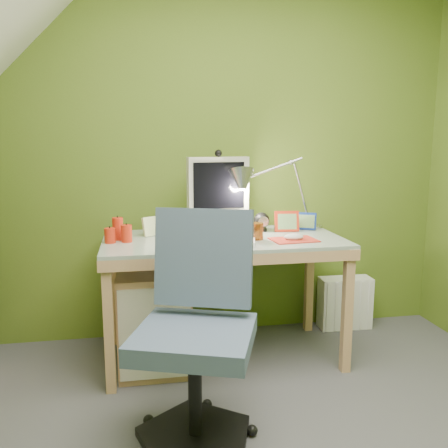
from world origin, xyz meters
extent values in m
cube|color=#577122|center=(0.00, 1.60, 1.20)|extent=(3.20, 0.01, 2.40)
cube|color=white|center=(-0.05, 1.04, 0.75)|extent=(0.48, 0.25, 0.02)
cube|color=red|center=(0.41, 1.04, 0.74)|extent=(0.27, 0.20, 0.01)
ellipsoid|color=silver|center=(0.41, 1.04, 0.76)|extent=(0.12, 0.08, 0.04)
cylinder|color=brown|center=(0.21, 1.10, 0.78)|extent=(0.09, 0.09, 0.09)
cube|color=red|center=(0.45, 1.30, 0.80)|extent=(0.15, 0.04, 0.13)
cube|color=navy|center=(0.59, 1.34, 0.79)|extent=(0.12, 0.07, 0.11)
cube|color=beige|center=(-0.37, 1.32, 0.79)|extent=(0.12, 0.09, 0.11)
cube|color=white|center=(0.94, 1.48, 0.18)|extent=(0.36, 0.15, 0.36)
camera|label=1|loc=(-0.44, -1.48, 1.30)|focal=38.00mm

